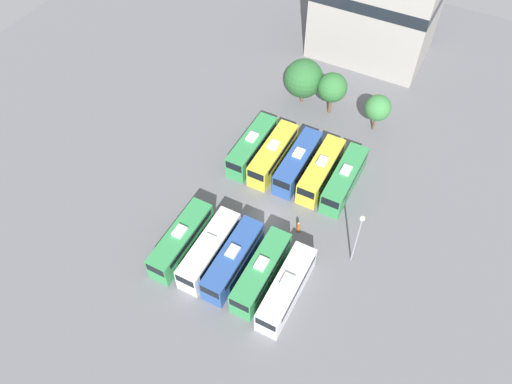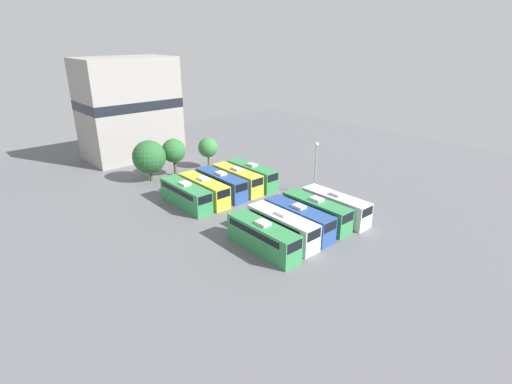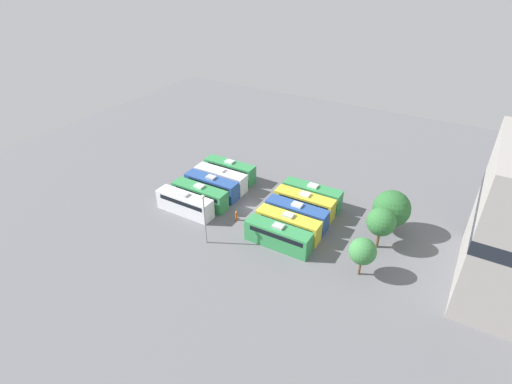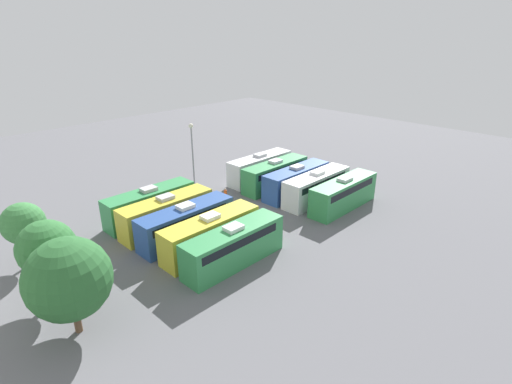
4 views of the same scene
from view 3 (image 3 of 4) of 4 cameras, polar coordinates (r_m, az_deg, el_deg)
ground_plane at (r=67.48m, az=-0.72°, el=-2.29°), size 117.01×117.01×0.00m
bus_0 at (r=75.34m, az=-3.74°, el=3.19°), size 2.62×10.05×3.73m
bus_1 at (r=72.64m, az=-5.03°, el=1.97°), size 2.62×10.05×3.73m
bus_2 at (r=70.51m, az=-6.35°, el=0.91°), size 2.62×10.05×3.73m
bus_3 at (r=68.15m, az=-7.99°, el=-0.40°), size 2.62×10.05×3.73m
bus_4 at (r=66.35m, az=-10.11°, el=-1.57°), size 2.62×10.05×3.73m
bus_5 at (r=68.28m, az=8.06°, el=-0.33°), size 2.62×10.05×3.73m
bus_6 at (r=65.83m, az=6.95°, el=-1.57°), size 2.62×10.05×3.73m
bus_7 at (r=63.11m, az=5.84°, el=-3.11°), size 2.62×10.05×3.73m
bus_8 at (r=60.69m, az=4.62°, el=-4.63°), size 2.62×10.05×3.73m
bus_9 at (r=58.40m, az=3.19°, el=-6.23°), size 2.62×10.05×3.73m
worker_person at (r=64.17m, az=-2.83°, el=-3.44°), size 0.36×0.36×1.77m
light_pole at (r=57.16m, az=-7.41°, el=-2.76°), size 0.60×0.60×8.35m
tree_0 at (r=63.07m, az=18.80°, el=-2.27°), size 5.59×5.59×7.04m
tree_1 at (r=59.19m, az=17.47°, el=-4.08°), size 4.17×4.17×6.64m
tree_2 at (r=54.12m, az=14.99°, el=-8.19°), size 3.62×3.62×5.77m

